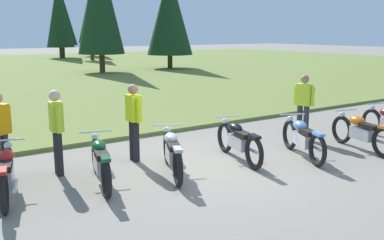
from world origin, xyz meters
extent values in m
plane|color=gray|center=(0.00, 0.00, 0.00)|extent=(140.00, 140.00, 0.00)
cylinder|color=#47331E|center=(11.63, 20.62, 0.55)|extent=(0.36, 0.36, 1.10)
cone|color=#143319|center=(11.63, 20.62, 4.12)|extent=(3.32, 3.32, 6.04)
cylinder|color=#47331E|center=(10.28, 32.49, 0.86)|extent=(0.36, 0.36, 1.73)
cone|color=#143319|center=(10.28, 32.49, 4.08)|extent=(2.40, 2.40, 4.70)
cylinder|color=#47331E|center=(12.90, 38.94, 0.56)|extent=(0.36, 0.36, 1.11)
cone|color=#143319|center=(12.90, 38.94, 3.75)|extent=(2.50, 2.50, 5.28)
cylinder|color=#47331E|center=(6.20, 20.36, 0.66)|extent=(0.36, 0.36, 1.32)
cylinder|color=#47331E|center=(8.88, 37.31, 0.61)|extent=(0.36, 0.36, 1.22)
cone|color=#143319|center=(8.88, 37.31, 4.54)|extent=(2.73, 2.73, 6.64)
cylinder|color=#47331E|center=(9.31, 38.07, 0.70)|extent=(0.36, 0.36, 1.40)
cone|color=#143319|center=(9.31, 38.07, 4.37)|extent=(3.00, 3.00, 5.93)
torus|color=black|center=(-3.60, 1.23, 0.35)|extent=(0.28, 0.70, 0.70)
torus|color=black|center=(-3.96, -0.12, 0.35)|extent=(0.28, 0.70, 0.70)
cube|color=silver|center=(-3.78, 0.55, 0.40)|extent=(0.36, 0.67, 0.28)
ellipsoid|color=#AD1919|center=(-3.73, 0.73, 0.68)|extent=(0.38, 0.53, 0.22)
cube|color=black|center=(-3.83, 0.34, 0.62)|extent=(0.34, 0.52, 0.10)
cube|color=#AD1919|center=(-3.96, -0.12, 0.69)|extent=(0.22, 0.35, 0.06)
cylinder|color=silver|center=(-3.62, 1.13, 0.86)|extent=(0.61, 0.19, 0.03)
sphere|color=silver|center=(-3.59, 1.25, 0.73)|extent=(0.14, 0.14, 0.14)
cylinder|color=silver|center=(-3.72, 0.23, 0.30)|extent=(0.21, 0.55, 0.07)
torus|color=black|center=(-2.04, 0.97, 0.35)|extent=(0.28, 0.70, 0.70)
torus|color=black|center=(-2.40, -0.38, 0.35)|extent=(0.28, 0.70, 0.70)
cube|color=silver|center=(-2.22, 0.30, 0.40)|extent=(0.36, 0.67, 0.28)
ellipsoid|color=#144C23|center=(-2.17, 0.47, 0.68)|extent=(0.38, 0.53, 0.22)
cube|color=black|center=(-2.28, 0.08, 0.62)|extent=(0.34, 0.52, 0.10)
cube|color=#144C23|center=(-2.40, -0.38, 0.69)|extent=(0.22, 0.35, 0.06)
cylinder|color=silver|center=(-2.06, 0.88, 0.86)|extent=(0.61, 0.19, 0.03)
sphere|color=silver|center=(-2.03, 0.99, 0.73)|extent=(0.14, 0.14, 0.14)
cylinder|color=silver|center=(-2.16, -0.03, 0.30)|extent=(0.21, 0.55, 0.07)
torus|color=black|center=(-0.55, 0.71, 0.35)|extent=(0.37, 0.68, 0.70)
torus|color=black|center=(-1.11, -0.58, 0.35)|extent=(0.37, 0.68, 0.70)
cube|color=silver|center=(-0.83, 0.06, 0.40)|extent=(0.44, 0.67, 0.28)
ellipsoid|color=#B7B7BC|center=(-0.76, 0.23, 0.68)|extent=(0.43, 0.54, 0.22)
cube|color=black|center=(-0.92, -0.14, 0.62)|extent=(0.39, 0.53, 0.10)
cube|color=#B7B7BC|center=(-1.11, -0.58, 0.69)|extent=(0.26, 0.35, 0.06)
cylinder|color=silver|center=(-0.59, 0.61, 0.86)|extent=(0.58, 0.27, 0.03)
sphere|color=silver|center=(-0.55, 0.72, 0.73)|extent=(0.14, 0.14, 0.14)
cylinder|color=silver|center=(-0.82, -0.27, 0.30)|extent=(0.28, 0.53, 0.07)
torus|color=black|center=(1.02, 0.74, 0.35)|extent=(0.26, 0.70, 0.70)
torus|color=black|center=(0.69, -0.62, 0.35)|extent=(0.26, 0.70, 0.70)
cube|color=silver|center=(0.85, 0.06, 0.40)|extent=(0.34, 0.67, 0.28)
ellipsoid|color=black|center=(0.90, 0.24, 0.68)|extent=(0.37, 0.53, 0.22)
cube|color=black|center=(0.80, -0.15, 0.62)|extent=(0.33, 0.52, 0.10)
cube|color=black|center=(0.69, -0.62, 0.69)|extent=(0.21, 0.34, 0.06)
cylinder|color=silver|center=(1.00, 0.65, 0.86)|extent=(0.61, 0.18, 0.03)
sphere|color=silver|center=(1.02, 0.76, 0.73)|extent=(0.14, 0.14, 0.14)
cylinder|color=silver|center=(0.92, -0.26, 0.30)|extent=(0.20, 0.55, 0.07)
torus|color=black|center=(2.47, 0.09, 0.35)|extent=(0.37, 0.68, 0.70)
torus|color=black|center=(1.92, -1.20, 0.35)|extent=(0.37, 0.68, 0.70)
cube|color=silver|center=(2.19, -0.55, 0.40)|extent=(0.43, 0.67, 0.28)
ellipsoid|color=#598CC6|center=(2.26, -0.39, 0.68)|extent=(0.43, 0.54, 0.22)
cube|color=black|center=(2.11, -0.76, 0.62)|extent=(0.39, 0.53, 0.10)
cube|color=#598CC6|center=(1.92, -1.20, 0.69)|extent=(0.25, 0.35, 0.06)
cylinder|color=silver|center=(2.43, 0.00, 0.86)|extent=(0.58, 0.27, 0.03)
sphere|color=silver|center=(2.47, 0.11, 0.73)|extent=(0.14, 0.14, 0.14)
cylinder|color=silver|center=(2.20, -0.89, 0.30)|extent=(0.28, 0.53, 0.07)
torus|color=black|center=(3.95, -0.26, 0.35)|extent=(0.26, 0.70, 0.70)
torus|color=black|center=(3.61, -1.62, 0.35)|extent=(0.26, 0.70, 0.70)
cube|color=silver|center=(3.78, -0.94, 0.40)|extent=(0.35, 0.67, 0.28)
ellipsoid|color=orange|center=(3.82, -0.76, 0.68)|extent=(0.37, 0.53, 0.22)
cube|color=black|center=(3.73, -1.15, 0.62)|extent=(0.33, 0.52, 0.10)
cylinder|color=silver|center=(3.92, -0.35, 0.86)|extent=(0.61, 0.18, 0.03)
sphere|color=silver|center=(3.95, -0.24, 0.73)|extent=(0.14, 0.14, 0.14)
cylinder|color=silver|center=(3.84, -1.26, 0.30)|extent=(0.20, 0.55, 0.07)
torus|color=black|center=(5.45, -0.09, 0.35)|extent=(0.25, 0.70, 0.70)
cylinder|color=silver|center=(5.43, -0.19, 0.86)|extent=(0.61, 0.17, 0.03)
sphere|color=silver|center=(5.46, -0.07, 0.73)|extent=(0.14, 0.14, 0.14)
cylinder|color=#2D2D38|center=(3.48, 0.72, 0.44)|extent=(0.14, 0.14, 0.88)
cylinder|color=#2D2D38|center=(3.55, 0.55, 0.44)|extent=(0.14, 0.14, 0.88)
cube|color=#C6E52D|center=(3.51, 0.63, 1.16)|extent=(0.34, 0.42, 0.56)
sphere|color=#9E7051|center=(3.51, 0.63, 1.56)|extent=(0.22, 0.22, 0.22)
cylinder|color=#C6E52D|center=(3.43, 0.85, 1.14)|extent=(0.09, 0.09, 0.52)
cylinder|color=#C6E52D|center=(3.60, 0.42, 1.14)|extent=(0.09, 0.09, 0.52)
cylinder|color=black|center=(-2.69, 1.20, 0.44)|extent=(0.14, 0.14, 0.88)
cylinder|color=black|center=(-2.67, 1.38, 0.44)|extent=(0.14, 0.14, 0.88)
cube|color=#C6E52D|center=(-2.68, 1.29, 1.16)|extent=(0.26, 0.38, 0.56)
sphere|color=beige|center=(-2.68, 1.29, 1.56)|extent=(0.22, 0.22, 0.22)
cylinder|color=#C6E52D|center=(-2.71, 1.06, 1.14)|extent=(0.09, 0.09, 0.52)
cylinder|color=#C6E52D|center=(-2.65, 1.52, 1.14)|extent=(0.09, 0.09, 0.52)
cylinder|color=black|center=(-1.03, 1.39, 0.44)|extent=(0.14, 0.14, 0.88)
cylinder|color=black|center=(-1.03, 1.21, 0.44)|extent=(0.14, 0.14, 0.88)
cube|color=#D8EA19|center=(-1.03, 1.30, 1.16)|extent=(0.23, 0.36, 0.56)
sphere|color=#9E7051|center=(-1.03, 1.30, 1.56)|extent=(0.22, 0.22, 0.22)
cylinder|color=#D8EA19|center=(-1.03, 1.53, 1.14)|extent=(0.09, 0.09, 0.52)
cylinder|color=#D8EA19|center=(-1.03, 1.07, 1.14)|extent=(0.09, 0.09, 0.52)
cylinder|color=#2D2D38|center=(-3.57, 1.62, 0.44)|extent=(0.14, 0.14, 0.88)
cylinder|color=orange|center=(-3.45, 1.69, 1.14)|extent=(0.09, 0.09, 0.52)
camera|label=1|loc=(-5.09, -6.91, 2.75)|focal=40.60mm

